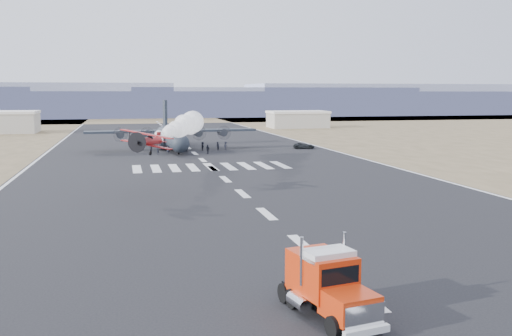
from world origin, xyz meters
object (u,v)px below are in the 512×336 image
object	(u,v)px
crew_a	(158,150)
crew_f	(203,146)
hangar_right	(298,119)
crew_c	(226,146)
crew_d	(208,149)
support_vehicle	(304,146)
crew_e	(168,148)
crew_h	(187,147)
aerobatic_biplane	(148,141)
crew_b	(218,146)
crew_g	(151,148)
semi_truck	(327,283)
transport_aircraft	(171,137)

from	to	relation	value
crew_a	crew_f	distance (m)	11.49
hangar_right	crew_c	size ratio (longest dim) A/B	11.74
crew_d	support_vehicle	bearing A→B (deg)	73.73
crew_e	crew_h	size ratio (longest dim) A/B	0.91
hangar_right	aerobatic_biplane	xyz separation A→B (m)	(-57.10, -124.52, 3.52)
crew_d	crew_h	size ratio (longest dim) A/B	0.99
support_vehicle	crew_e	world-z (taller)	crew_e
crew_c	crew_d	distance (m)	8.71
crew_b	crew_f	bearing A→B (deg)	-114.68
crew_b	crew_g	xyz separation A→B (m)	(-14.08, -0.30, -0.14)
crew_c	crew_b	bearing A→B (deg)	93.27
crew_e	crew_g	world-z (taller)	crew_e
hangar_right	crew_c	xyz separation A→B (m)	(-38.50, -71.78, -2.14)
crew_h	crew_a	bearing A→B (deg)	-173.83
support_vehicle	crew_d	distance (m)	22.74
crew_e	crew_f	size ratio (longest dim) A/B	0.91
support_vehicle	crew_g	bearing A→B (deg)	104.36
semi_truck	transport_aircraft	bearing A→B (deg)	79.46
crew_h	crew_b	bearing A→B (deg)	-11.37
semi_truck	crew_h	distance (m)	89.87
crew_c	crew_h	distance (m)	9.22
crew_a	crew_f	size ratio (longest dim) A/B	0.96
crew_d	semi_truck	bearing A→B (deg)	-33.65
hangar_right	transport_aircraft	xyz separation A→B (m)	(-49.89, -68.15, -0.29)
transport_aircraft	crew_b	size ratio (longest dim) A/B	20.02
crew_c	crew_e	distance (m)	12.89
transport_aircraft	crew_h	xyz separation A→B (m)	(2.66, -6.58, -1.81)
hangar_right	crew_f	distance (m)	84.64
crew_c	crew_f	world-z (taller)	crew_f
crew_a	crew_c	distance (m)	16.36
crew_b	crew_c	bearing A→B (deg)	109.54
crew_f	crew_g	xyz separation A→B (m)	(-10.94, -0.88, -0.14)
hangar_right	semi_truck	xyz separation A→B (m)	(-49.26, -164.57, -1.17)
crew_c	crew_h	world-z (taller)	crew_h
crew_b	crew_g	world-z (taller)	crew_b
transport_aircraft	crew_a	size ratio (longest dim) A/B	20.72
aerobatic_biplane	crew_f	world-z (taller)	aerobatic_biplane
transport_aircraft	crew_g	distance (m)	7.27
hangar_right	support_vehicle	bearing A→B (deg)	-106.17
hangar_right	crew_c	bearing A→B (deg)	-118.21
aerobatic_biplane	support_vehicle	world-z (taller)	aerobatic_biplane
transport_aircraft	crew_d	world-z (taller)	transport_aircraft
crew_d	crew_h	xyz separation A→B (m)	(-3.78, 4.21, 0.01)
aerobatic_biplane	support_vehicle	xyz separation A→B (m)	(35.75, 50.88, -5.86)
crew_b	crew_e	distance (m)	10.71
aerobatic_biplane	crew_d	bearing A→B (deg)	88.18
transport_aircraft	crew_e	distance (m)	6.86
semi_truck	crew_f	distance (m)	92.24
support_vehicle	crew_a	world-z (taller)	crew_a
crew_b	crew_e	bearing A→B (deg)	-95.85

